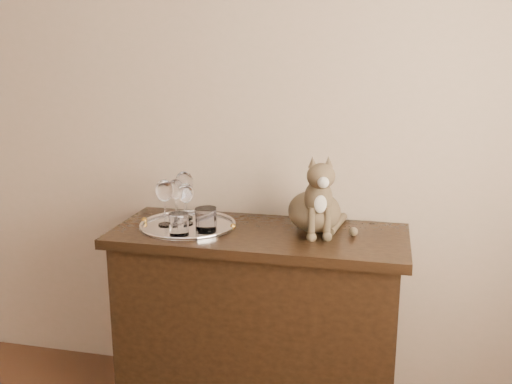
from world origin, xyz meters
TOP-DOWN VIEW (x-y plane):
  - wall_back at (0.00, 2.25)m, footprint 4.00×0.10m
  - sideboard at (0.60, 1.94)m, footprint 1.20×0.50m
  - tray at (0.30, 1.93)m, footprint 0.40×0.40m
  - wine_glass_a at (0.23, 1.98)m, footprint 0.07×0.07m
  - wine_glass_b at (0.25, 2.03)m, footprint 0.08×0.08m
  - wine_glass_c at (0.21, 1.91)m, footprint 0.07×0.07m
  - wine_glass_d at (0.29, 1.95)m, footprint 0.07×0.07m
  - tumbler_a at (0.40, 1.87)m, footprint 0.09×0.09m
  - tumbler_b at (0.31, 1.80)m, footprint 0.08×0.08m
  - tumbler_c at (0.39, 1.93)m, footprint 0.07×0.07m
  - cat at (0.82, 2.00)m, footprint 0.40×0.39m

SIDE VIEW (x-z plane):
  - sideboard at x=0.60m, z-range 0.00..0.85m
  - tray at x=0.30m, z-range 0.85..0.86m
  - tumbler_c at x=0.39m, z-range 0.86..0.94m
  - tumbler_b at x=0.31m, z-range 0.86..0.95m
  - tumbler_a at x=0.40m, z-range 0.86..0.95m
  - wine_glass_d at x=0.29m, z-range 0.86..1.03m
  - wine_glass_a at x=0.23m, z-range 0.86..1.04m
  - wine_glass_c at x=0.21m, z-range 0.86..1.05m
  - wine_glass_b at x=0.25m, z-range 0.86..1.07m
  - cat at x=0.82m, z-range 0.85..1.18m
  - wall_back at x=0.00m, z-range 0.00..2.70m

